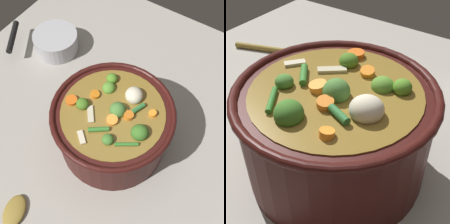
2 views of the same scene
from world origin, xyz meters
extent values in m
plane|color=#9E998E|center=(0.00, 0.00, 0.00)|extent=(1.10, 1.10, 0.00)
cylinder|color=#38110F|center=(0.00, 0.00, 0.07)|extent=(0.28, 0.28, 0.15)
torus|color=#38110F|center=(0.00, 0.00, 0.15)|extent=(0.29, 0.29, 0.01)
cylinder|color=olive|center=(0.00, 0.00, 0.08)|extent=(0.24, 0.24, 0.14)
ellipsoid|color=#427A2E|center=(-0.03, 0.07, 0.16)|extent=(0.04, 0.04, 0.02)
ellipsoid|color=#4F8825|center=(0.05, -0.07, 0.16)|extent=(0.03, 0.03, 0.02)
ellipsoid|color=#568F30|center=(0.04, -0.05, 0.15)|extent=(0.04, 0.04, 0.03)
ellipsoid|color=#497E36|center=(-0.01, -0.01, 0.16)|extent=(0.04, 0.04, 0.04)
ellipsoid|color=#467621|center=(0.07, 0.02, 0.16)|extent=(0.03, 0.03, 0.02)
ellipsoid|color=#3C7225|center=(-0.08, 0.01, 0.16)|extent=(0.05, 0.05, 0.03)
cylinder|color=orange|center=(0.09, 0.03, 0.15)|extent=(0.03, 0.03, 0.01)
cylinder|color=orange|center=(-0.08, -0.04, 0.15)|extent=(0.02, 0.02, 0.02)
cylinder|color=orange|center=(-0.01, 0.02, 0.15)|extent=(0.04, 0.04, 0.02)
cylinder|color=orange|center=(-0.04, -0.01, 0.15)|extent=(0.03, 0.03, 0.02)
cylinder|color=orange|center=(0.06, -0.01, 0.15)|extent=(0.03, 0.03, 0.02)
ellipsoid|color=beige|center=(-0.02, -0.06, 0.16)|extent=(0.06, 0.06, 0.04)
cylinder|color=#32752A|center=(-0.07, 0.05, 0.16)|extent=(0.05, 0.03, 0.01)
cylinder|color=#35792B|center=(0.00, 0.06, 0.16)|extent=(0.04, 0.04, 0.01)
cylinder|color=#2E7136|center=(-0.04, -0.04, 0.16)|extent=(0.02, 0.04, 0.01)
cube|color=beige|center=(0.04, 0.03, 0.15)|extent=(0.04, 0.04, 0.01)
cube|color=beige|center=(0.02, 0.09, 0.15)|extent=(0.03, 0.03, 0.01)
ellipsoid|color=olive|center=(0.09, 0.28, 0.01)|extent=(0.07, 0.09, 0.02)
cylinder|color=#ADADB2|center=(0.34, -0.18, 0.03)|extent=(0.14, 0.14, 0.06)
cylinder|color=black|center=(0.45, -0.10, 0.05)|extent=(0.08, 0.12, 0.02)
camera|label=1|loc=(-0.18, 0.28, 0.71)|focal=46.38mm
camera|label=2|loc=(-0.30, -0.21, 0.41)|focal=52.54mm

